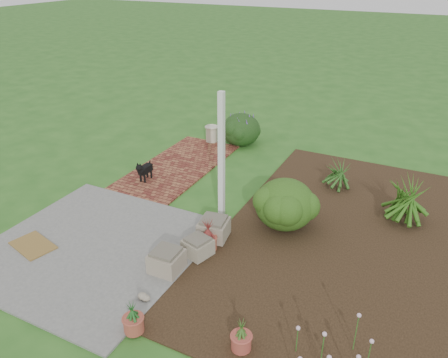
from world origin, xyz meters
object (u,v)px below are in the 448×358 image
at_px(stone_trough_near, 167,261).
at_px(black_dog, 144,169).
at_px(evergreen_shrub, 285,203).
at_px(cream_ceramic_urn, 212,134).

xyz_separation_m(stone_trough_near, black_dog, (-2.18, 2.42, 0.11)).
distance_m(stone_trough_near, evergreen_shrub, 2.44).
bearing_deg(black_dog, stone_trough_near, -48.81).
distance_m(stone_trough_near, cream_ceramic_urn, 5.54).
bearing_deg(stone_trough_near, cream_ceramic_urn, 110.69).
xyz_separation_m(stone_trough_near, evergreen_shrub, (1.21, 2.09, 0.30)).
height_order(stone_trough_near, black_dog, black_dog).
bearing_deg(cream_ceramic_urn, stone_trough_near, -69.31).
bearing_deg(black_dog, evergreen_shrub, -6.42).
bearing_deg(cream_ceramic_urn, black_dog, -94.61).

